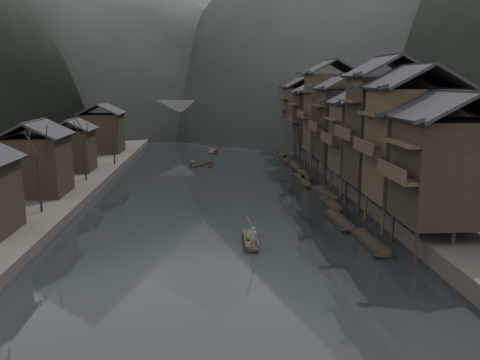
{
  "coord_description": "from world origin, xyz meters",
  "views": [
    {
      "loc": [
        -0.91,
        -42.66,
        13.49
      ],
      "look_at": [
        2.1,
        8.96,
        2.5
      ],
      "focal_mm": 35.0,
      "sensor_mm": 36.0,
      "label": 1
    }
  ],
  "objects": [
    {
      "name": "boatman",
      "position": [
        2.25,
        -6.8,
        1.33
      ],
      "size": [
        0.68,
        0.47,
        1.79
      ],
      "primitive_type": "imported",
      "rotation": [
        0.0,
        0.0,
        3.21
      ],
      "color": "#535356",
      "rests_on": "hero_sampan"
    },
    {
      "name": "stilt_houses",
      "position": [
        17.28,
        19.35,
        9.19
      ],
      "size": [
        9.0,
        67.6,
        16.92
      ],
      "color": "black",
      "rests_on": "ground"
    },
    {
      "name": "right_bank",
      "position": [
        35.0,
        40.0,
        0.9
      ],
      "size": [
        40.0,
        200.0,
        1.8
      ],
      "primitive_type": "cube",
      "color": "#2D2823",
      "rests_on": "ground"
    },
    {
      "name": "water",
      "position": [
        0.0,
        0.0,
        0.0
      ],
      "size": [
        300.0,
        300.0,
        0.0
      ],
      "primitive_type": "plane",
      "color": "black",
      "rests_on": "ground"
    },
    {
      "name": "left_bank",
      "position": [
        -35.0,
        40.0,
        0.6
      ],
      "size": [
        40.0,
        200.0,
        1.2
      ],
      "primitive_type": "cube",
      "color": "#2D2823",
      "rests_on": "ground"
    },
    {
      "name": "bamboo_pole",
      "position": [
        2.45,
        -6.8,
        4.1
      ],
      "size": [
        1.57,
        2.47,
        3.76
      ],
      "primitive_type": "cylinder",
      "rotation": [
        0.65,
        0.0,
        -0.56
      ],
      "color": "#8C7A51",
      "rests_on": "boatman"
    },
    {
      "name": "stone_bridge",
      "position": [
        -0.0,
        72.0,
        5.11
      ],
      "size": [
        40.0,
        6.0,
        9.0
      ],
      "color": "#4C4C4F",
      "rests_on": "ground"
    },
    {
      "name": "hero_sampan",
      "position": [
        2.21,
        -5.04,
        0.2
      ],
      "size": [
        1.16,
        5.05,
        0.44
      ],
      "color": "black",
      "rests_on": "water"
    },
    {
      "name": "bare_trees",
      "position": [
        -17.0,
        6.8,
        6.55
      ],
      "size": [
        3.86,
        43.49,
        7.71
      ],
      "color": "black",
      "rests_on": "left_bank"
    },
    {
      "name": "cargo_heap",
      "position": [
        2.2,
        -4.81,
        0.77
      ],
      "size": [
        1.11,
        1.45,
        0.66
      ],
      "primitive_type": "ellipsoid",
      "color": "black",
      "rests_on": "hero_sampan"
    },
    {
      "name": "midriver_boats",
      "position": [
        -0.52,
        51.93,
        0.2
      ],
      "size": [
        11.44,
        44.9,
        0.44
      ],
      "color": "black",
      "rests_on": "water"
    },
    {
      "name": "moored_sampans",
      "position": [
        11.85,
        18.87,
        0.2
      ],
      "size": [
        2.88,
        54.2,
        0.47
      ],
      "color": "black",
      "rests_on": "water"
    },
    {
      "name": "left_houses",
      "position": [
        -20.5,
        20.12,
        5.66
      ],
      "size": [
        8.1,
        53.2,
        8.73
      ],
      "color": "black",
      "rests_on": "left_bank"
    }
  ]
}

